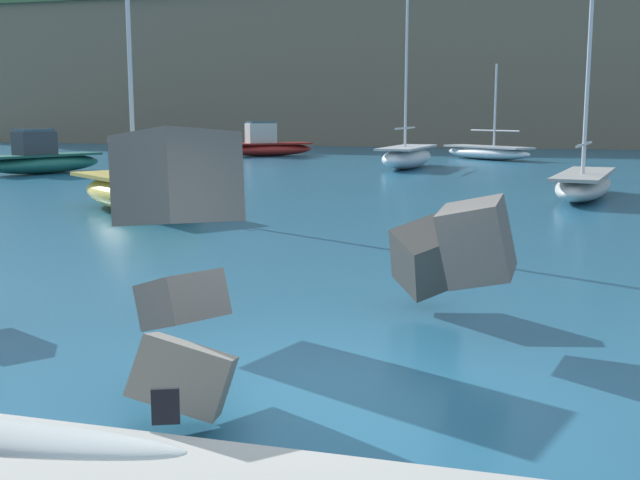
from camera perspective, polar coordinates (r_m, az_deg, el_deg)
name	(u,v)px	position (r m, az deg, el deg)	size (l,w,h in m)	color
ground_plane	(314,392)	(7.66, -0.42, -11.00)	(400.00, 400.00, 0.00)	#235B7A
breakwater_jetty	(264,263)	(8.11, -4.08, -1.70)	(32.09, 6.24, 2.61)	#3D3A38
boat_near_left	(488,152)	(46.30, 12.13, 6.30)	(5.84, 5.32, 5.39)	white
boat_near_centre	(141,192)	(21.76, -12.90, 3.46)	(5.89, 5.20, 7.67)	#EAC64C
boat_mid_left	(43,159)	(36.85, -19.57, 5.56)	(3.65, 5.78, 1.97)	#1E6656
boat_mid_centre	(584,184)	(25.79, 18.68, 3.91)	(2.47, 6.35, 6.41)	beige
boat_mid_right	(407,156)	(38.29, 6.37, 6.10)	(2.32, 6.50, 8.17)	white
boat_far_left	(266,146)	(49.01, -3.94, 6.89)	(5.81, 5.06, 2.15)	maroon
headland_bluff	(517,69)	(77.72, 14.20, 11.97)	(102.81, 33.31, 13.39)	#756651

